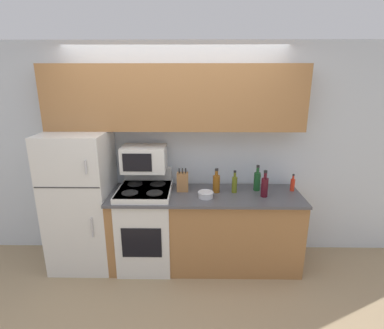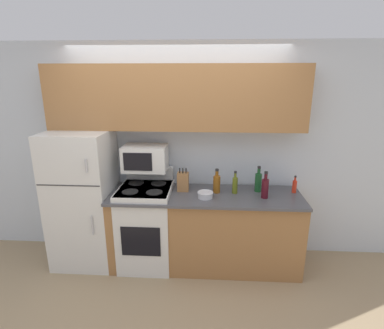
{
  "view_description": "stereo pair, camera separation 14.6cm",
  "coord_description": "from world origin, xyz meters",
  "px_view_note": "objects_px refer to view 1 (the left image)",
  "views": [
    {
      "loc": [
        0.24,
        -2.83,
        2.18
      ],
      "look_at": [
        0.2,
        0.28,
        1.25
      ],
      "focal_mm": 28.0,
      "sensor_mm": 36.0,
      "label": 1
    },
    {
      "loc": [
        0.38,
        -2.83,
        2.18
      ],
      "look_at": [
        0.2,
        0.28,
        1.25
      ],
      "focal_mm": 28.0,
      "sensor_mm": 36.0,
      "label": 2
    }
  ],
  "objects_px": {
    "stove": "(146,226)",
    "bottle_hot_sauce": "(293,184)",
    "refrigerator": "(81,201)",
    "microwave": "(144,159)",
    "knife_block": "(183,182)",
    "bottle_wine_green": "(257,181)",
    "bowl": "(206,194)",
    "bottle_wine_red": "(265,186)",
    "bottle_whiskey": "(216,183)",
    "bottle_olive_oil": "(234,184)"
  },
  "relations": [
    {
      "from": "stove",
      "to": "bottle_hot_sauce",
      "type": "height_order",
      "value": "stove"
    },
    {
      "from": "refrigerator",
      "to": "microwave",
      "type": "relative_size",
      "value": 3.2
    },
    {
      "from": "knife_block",
      "to": "bottle_wine_green",
      "type": "bearing_deg",
      "value": 2.08
    },
    {
      "from": "bowl",
      "to": "bottle_wine_red",
      "type": "relative_size",
      "value": 0.57
    },
    {
      "from": "bowl",
      "to": "bottle_hot_sauce",
      "type": "xyz_separation_m",
      "value": [
        1.01,
        0.22,
        0.04
      ]
    },
    {
      "from": "bottle_hot_sauce",
      "to": "bottle_wine_red",
      "type": "xyz_separation_m",
      "value": [
        -0.36,
        -0.18,
        0.04
      ]
    },
    {
      "from": "refrigerator",
      "to": "bottle_whiskey",
      "type": "relative_size",
      "value": 5.68
    },
    {
      "from": "microwave",
      "to": "bottle_whiskey",
      "type": "height_order",
      "value": "microwave"
    },
    {
      "from": "bottle_olive_oil",
      "to": "bottle_whiskey",
      "type": "relative_size",
      "value": 0.93
    },
    {
      "from": "bottle_whiskey",
      "to": "refrigerator",
      "type": "bearing_deg",
      "value": -178.7
    },
    {
      "from": "stove",
      "to": "bottle_wine_red",
      "type": "relative_size",
      "value": 3.72
    },
    {
      "from": "refrigerator",
      "to": "bottle_whiskey",
      "type": "distance_m",
      "value": 1.56
    },
    {
      "from": "bottle_whiskey",
      "to": "bowl",
      "type": "bearing_deg",
      "value": -127.62
    },
    {
      "from": "bottle_wine_green",
      "to": "knife_block",
      "type": "bearing_deg",
      "value": -177.92
    },
    {
      "from": "bottle_wine_red",
      "to": "stove",
      "type": "bearing_deg",
      "value": 177.1
    },
    {
      "from": "microwave",
      "to": "knife_block",
      "type": "distance_m",
      "value": 0.51
    },
    {
      "from": "bottle_hot_sauce",
      "to": "refrigerator",
      "type": "bearing_deg",
      "value": -177.91
    },
    {
      "from": "bottle_wine_red",
      "to": "refrigerator",
      "type": "bearing_deg",
      "value": 177.57
    },
    {
      "from": "stove",
      "to": "bottle_whiskey",
      "type": "relative_size",
      "value": 3.99
    },
    {
      "from": "stove",
      "to": "bottle_wine_green",
      "type": "bearing_deg",
      "value": 5.38
    },
    {
      "from": "refrigerator",
      "to": "bottle_whiskey",
      "type": "bearing_deg",
      "value": 1.3
    },
    {
      "from": "knife_block",
      "to": "bottle_hot_sauce",
      "type": "height_order",
      "value": "knife_block"
    },
    {
      "from": "knife_block",
      "to": "bowl",
      "type": "distance_m",
      "value": 0.33
    },
    {
      "from": "stove",
      "to": "microwave",
      "type": "distance_m",
      "value": 0.79
    },
    {
      "from": "microwave",
      "to": "bottle_wine_green",
      "type": "height_order",
      "value": "microwave"
    },
    {
      "from": "knife_block",
      "to": "bowl",
      "type": "xyz_separation_m",
      "value": [
        0.26,
        -0.2,
        -0.07
      ]
    },
    {
      "from": "bottle_wine_green",
      "to": "bottle_wine_red",
      "type": "relative_size",
      "value": 1.0
    },
    {
      "from": "bottle_wine_red",
      "to": "microwave",
      "type": "bearing_deg",
      "value": 171.14
    },
    {
      "from": "microwave",
      "to": "knife_block",
      "type": "relative_size",
      "value": 1.8
    },
    {
      "from": "bowl",
      "to": "bottle_wine_red",
      "type": "xyz_separation_m",
      "value": [
        0.64,
        0.04,
        0.08
      ]
    },
    {
      "from": "bottle_wine_red",
      "to": "bottle_whiskey",
      "type": "height_order",
      "value": "bottle_wine_red"
    },
    {
      "from": "bottle_wine_green",
      "to": "bottle_hot_sauce",
      "type": "height_order",
      "value": "bottle_wine_green"
    },
    {
      "from": "bottle_hot_sauce",
      "to": "bottle_wine_red",
      "type": "height_order",
      "value": "bottle_wine_red"
    },
    {
      "from": "stove",
      "to": "refrigerator",
      "type": "bearing_deg",
      "value": 178.41
    },
    {
      "from": "bottle_hot_sauce",
      "to": "bottle_wine_red",
      "type": "relative_size",
      "value": 0.67
    },
    {
      "from": "bottle_hot_sauce",
      "to": "bottle_whiskey",
      "type": "xyz_separation_m",
      "value": [
        -0.88,
        -0.05,
        0.03
      ]
    },
    {
      "from": "bottle_wine_green",
      "to": "stove",
      "type": "bearing_deg",
      "value": -174.62
    },
    {
      "from": "refrigerator",
      "to": "bowl",
      "type": "xyz_separation_m",
      "value": [
        1.42,
        -0.13,
        0.14
      ]
    },
    {
      "from": "bottle_wine_red",
      "to": "bottle_wine_green",
      "type": "bearing_deg",
      "value": 103.31
    },
    {
      "from": "knife_block",
      "to": "bottle_whiskey",
      "type": "relative_size",
      "value": 0.99
    },
    {
      "from": "knife_block",
      "to": "bottle_wine_red",
      "type": "xyz_separation_m",
      "value": [
        0.9,
        -0.16,
        0.01
      ]
    },
    {
      "from": "bottle_wine_green",
      "to": "bottle_olive_oil",
      "type": "xyz_separation_m",
      "value": [
        -0.27,
        -0.07,
        -0.02
      ]
    },
    {
      "from": "stove",
      "to": "bottle_wine_red",
      "type": "bearing_deg",
      "value": -2.9
    },
    {
      "from": "bottle_wine_red",
      "to": "bottle_olive_oil",
      "type": "relative_size",
      "value": 1.15
    },
    {
      "from": "bottle_wine_red",
      "to": "bottle_olive_oil",
      "type": "height_order",
      "value": "bottle_wine_red"
    },
    {
      "from": "bottle_wine_green",
      "to": "bottle_hot_sauce",
      "type": "bearing_deg",
      "value": -1.7
    },
    {
      "from": "microwave",
      "to": "bottle_hot_sauce",
      "type": "bearing_deg",
      "value": -1.12
    },
    {
      "from": "knife_block",
      "to": "bottle_whiskey",
      "type": "bearing_deg",
      "value": -5.06
    },
    {
      "from": "stove",
      "to": "microwave",
      "type": "xyz_separation_m",
      "value": [
        -0.01,
        0.14,
        0.77
      ]
    },
    {
      "from": "bottle_whiskey",
      "to": "stove",
      "type": "bearing_deg",
      "value": -176.07
    }
  ]
}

